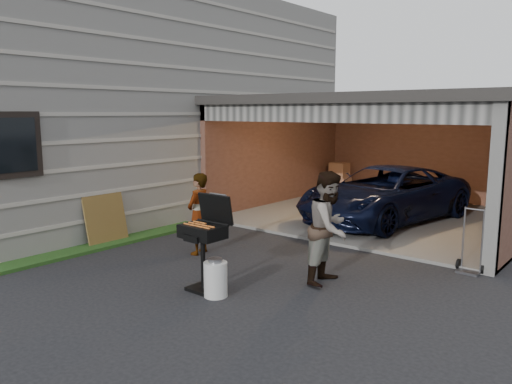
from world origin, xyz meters
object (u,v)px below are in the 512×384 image
minivan (385,197)px  plywood_panel (106,219)px  woman (198,214)px  hand_truck (470,260)px  propane_tank (216,279)px  bbq_grill (204,235)px  man (329,228)px

minivan → plywood_panel: bearing=-113.6°
woman → hand_truck: size_ratio=1.40×
minivan → propane_tank: 5.79m
minivan → bbq_grill: bbq_grill is taller
bbq_grill → minivan: bearing=88.9°
man → minivan: bearing=8.6°
woman → man: size_ratio=0.87×
hand_truck → minivan: bearing=139.2°
man → propane_tank: size_ratio=3.42×
man → plywood_panel: 4.61m
propane_tank → hand_truck: hand_truck is taller
man → propane_tank: 1.85m
plywood_panel → hand_truck: (6.03, 2.66, -0.28)m
minivan → hand_truck: (2.62, -2.43, -0.43)m
hand_truck → bbq_grill: bearing=-128.1°
man → plywood_panel: (-4.52, -0.82, -0.36)m
minivan → propane_tank: minivan is taller
minivan → propane_tank: (0.21, -5.78, -0.38)m
minivan → woman: (-1.51, -4.43, 0.11)m
woman → hand_truck: (4.13, 2.00, -0.53)m
propane_tank → hand_truck: 4.12m
minivan → man: man is taller
woman → man: man is taller
plywood_panel → hand_truck: size_ratio=0.93×
minivan → hand_truck: bearing=-32.6°
woman → plywood_panel: size_ratio=1.51×
woman → minivan: bearing=147.2°
plywood_panel → hand_truck: bearing=23.8°
woman → hand_truck: 4.62m
bbq_grill → hand_truck: 4.28m
minivan → plywood_panel: size_ratio=4.63×
woman → propane_tank: 2.23m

